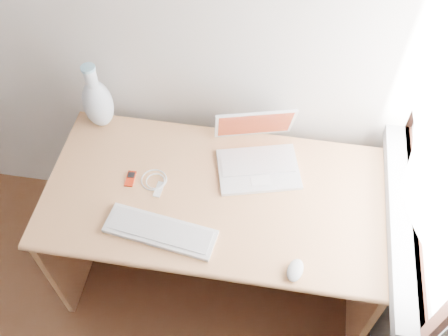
% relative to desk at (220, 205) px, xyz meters
% --- Properties ---
extents(desk, '(1.41, 0.71, 0.75)m').
position_rel_desk_xyz_m(desk, '(0.00, 0.00, 0.00)').
color(desk, tan).
rests_on(desk, floor).
extents(laptop, '(0.39, 0.36, 0.23)m').
position_rel_desk_xyz_m(laptop, '(0.16, 0.11, 0.27)').
color(laptop, white).
rests_on(laptop, desk).
extents(external_keyboard, '(0.45, 0.19, 0.02)m').
position_rel_desk_xyz_m(external_keyboard, '(-0.18, -0.30, 0.23)').
color(external_keyboard, white).
rests_on(external_keyboard, desk).
extents(mouse, '(0.08, 0.11, 0.03)m').
position_rel_desk_xyz_m(mouse, '(0.35, -0.38, 0.23)').
color(mouse, white).
rests_on(mouse, desk).
extents(ipod, '(0.04, 0.08, 0.01)m').
position_rel_desk_xyz_m(ipod, '(-0.37, -0.07, 0.22)').
color(ipod, '#B0230C').
rests_on(ipod, desk).
extents(cable_coil, '(0.13, 0.13, 0.01)m').
position_rel_desk_xyz_m(cable_coil, '(-0.27, -0.06, 0.22)').
color(cable_coil, white).
rests_on(cable_coil, desk).
extents(remote, '(0.03, 0.08, 0.01)m').
position_rel_desk_xyz_m(remote, '(-0.24, -0.10, 0.22)').
color(remote, white).
rests_on(remote, desk).
extents(vase, '(0.13, 0.13, 0.34)m').
position_rel_desk_xyz_m(vase, '(-0.57, 0.22, 0.35)').
color(vase, silver).
rests_on(vase, desk).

